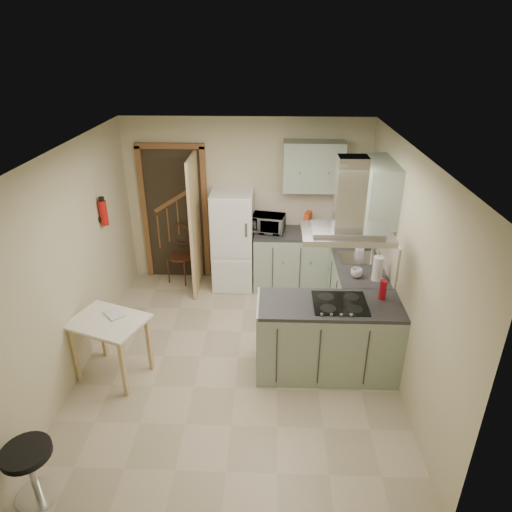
{
  "coord_description": "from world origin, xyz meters",
  "views": [
    {
      "loc": [
        0.37,
        -4.41,
        3.51
      ],
      "look_at": [
        0.2,
        0.45,
        1.15
      ],
      "focal_mm": 32.0,
      "sensor_mm": 36.0,
      "label": 1
    }
  ],
  "objects_px": {
    "fridge": "(233,240)",
    "microwave": "(268,223)",
    "drop_leaf_table": "(112,348)",
    "stool": "(32,473)",
    "bentwood_chair": "(181,257)",
    "extractor_hood": "(346,234)",
    "peninsula": "(328,338)"
  },
  "relations": [
    {
      "from": "bentwood_chair",
      "to": "stool",
      "type": "xyz_separation_m",
      "value": [
        -0.54,
        -3.79,
        -0.15
      ]
    },
    {
      "from": "fridge",
      "to": "bentwood_chair",
      "type": "xyz_separation_m",
      "value": [
        -0.83,
        0.1,
        -0.34
      ]
    },
    {
      "from": "fridge",
      "to": "drop_leaf_table",
      "type": "relative_size",
      "value": 1.92
    },
    {
      "from": "peninsula",
      "to": "stool",
      "type": "xyz_separation_m",
      "value": [
        -2.59,
        -1.71,
        -0.18
      ]
    },
    {
      "from": "drop_leaf_table",
      "to": "microwave",
      "type": "distance_m",
      "value": 2.82
    },
    {
      "from": "bentwood_chair",
      "to": "peninsula",
      "type": "bearing_deg",
      "value": -24.82
    },
    {
      "from": "extractor_hood",
      "to": "bentwood_chair",
      "type": "relative_size",
      "value": 1.09
    },
    {
      "from": "peninsula",
      "to": "microwave",
      "type": "height_order",
      "value": "microwave"
    },
    {
      "from": "fridge",
      "to": "stool",
      "type": "distance_m",
      "value": 3.96
    },
    {
      "from": "extractor_hood",
      "to": "peninsula",
      "type": "bearing_deg",
      "value": 180.0
    },
    {
      "from": "fridge",
      "to": "extractor_hood",
      "type": "xyz_separation_m",
      "value": [
        1.32,
        -1.98,
        0.97
      ]
    },
    {
      "from": "microwave",
      "to": "stool",
      "type": "bearing_deg",
      "value": -106.08
    },
    {
      "from": "peninsula",
      "to": "stool",
      "type": "bearing_deg",
      "value": -146.6
    },
    {
      "from": "drop_leaf_table",
      "to": "microwave",
      "type": "bearing_deg",
      "value": 71.92
    },
    {
      "from": "peninsula",
      "to": "drop_leaf_table",
      "type": "distance_m",
      "value": 2.42
    },
    {
      "from": "drop_leaf_table",
      "to": "stool",
      "type": "bearing_deg",
      "value": -75.96
    },
    {
      "from": "stool",
      "to": "microwave",
      "type": "relative_size",
      "value": 1.15
    },
    {
      "from": "extractor_hood",
      "to": "microwave",
      "type": "xyz_separation_m",
      "value": [
        -0.8,
        1.98,
        -0.69
      ]
    },
    {
      "from": "peninsula",
      "to": "stool",
      "type": "relative_size",
      "value": 2.89
    },
    {
      "from": "drop_leaf_table",
      "to": "stool",
      "type": "height_order",
      "value": "drop_leaf_table"
    },
    {
      "from": "extractor_hood",
      "to": "drop_leaf_table",
      "type": "height_order",
      "value": "extractor_hood"
    },
    {
      "from": "extractor_hood",
      "to": "drop_leaf_table",
      "type": "bearing_deg",
      "value": -176.34
    },
    {
      "from": "fridge",
      "to": "peninsula",
      "type": "relative_size",
      "value": 0.97
    },
    {
      "from": "fridge",
      "to": "peninsula",
      "type": "height_order",
      "value": "fridge"
    },
    {
      "from": "fridge",
      "to": "bentwood_chair",
      "type": "height_order",
      "value": "fridge"
    },
    {
      "from": "extractor_hood",
      "to": "bentwood_chair",
      "type": "xyz_separation_m",
      "value": [
        -2.15,
        2.08,
        -1.31
      ]
    },
    {
      "from": "fridge",
      "to": "stool",
      "type": "height_order",
      "value": "fridge"
    },
    {
      "from": "fridge",
      "to": "stool",
      "type": "xyz_separation_m",
      "value": [
        -1.37,
        -3.69,
        -0.48
      ]
    },
    {
      "from": "fridge",
      "to": "microwave",
      "type": "bearing_deg",
      "value": 0.28
    },
    {
      "from": "peninsula",
      "to": "drop_leaf_table",
      "type": "height_order",
      "value": "peninsula"
    },
    {
      "from": "extractor_hood",
      "to": "drop_leaf_table",
      "type": "xyz_separation_m",
      "value": [
        -2.51,
        -0.16,
        -1.35
      ]
    },
    {
      "from": "drop_leaf_table",
      "to": "fridge",
      "type": "bearing_deg",
      "value": 81.54
    }
  ]
}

